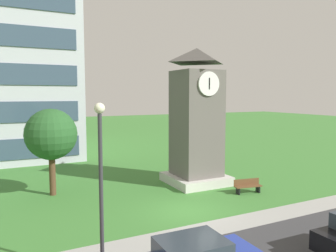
% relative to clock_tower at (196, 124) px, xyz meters
% --- Properties ---
extents(ground_plane, '(160.00, 160.00, 0.00)m').
position_rel_clock_tower_xyz_m(ground_plane, '(-3.45, -4.68, -4.19)').
color(ground_plane, '#3D7A33').
extents(kerb_strip, '(120.00, 1.60, 0.01)m').
position_rel_clock_tower_xyz_m(kerb_strip, '(-3.45, -7.22, -4.19)').
color(kerb_strip, '#9E9E99').
rests_on(kerb_strip, ground).
extents(clock_tower, '(3.91, 3.91, 9.46)m').
position_rel_clock_tower_xyz_m(clock_tower, '(0.00, 0.00, 0.00)').
color(clock_tower, '#605B56').
rests_on(clock_tower, ground).
extents(park_bench, '(1.86, 0.78, 0.88)m').
position_rel_clock_tower_xyz_m(park_bench, '(1.68, -3.56, -3.73)').
color(park_bench, brown).
rests_on(park_bench, ground).
extents(street_lamp, '(0.36, 0.36, 6.00)m').
position_rel_clock_tower_xyz_m(street_lamp, '(-9.28, -8.92, -0.48)').
color(street_lamp, '#333338').
rests_on(street_lamp, ground).
extents(tree_by_building, '(3.17, 3.17, 5.42)m').
position_rel_clock_tower_xyz_m(tree_by_building, '(-9.51, 1.63, -0.39)').
color(tree_by_building, '#513823').
rests_on(tree_by_building, ground).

